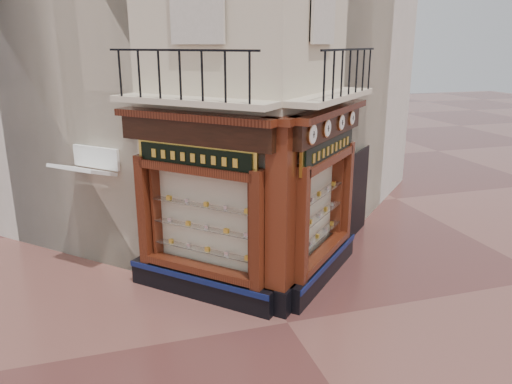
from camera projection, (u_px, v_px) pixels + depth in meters
name	position (u px, v px, depth m)	size (l,w,h in m)	color
ground	(288.00, 323.00, 9.80)	(80.00, 80.00, 0.00)	#532A26
main_building	(213.00, 16.00, 13.72)	(8.00, 8.00, 12.00)	beige
neighbour_left	(118.00, 36.00, 15.44)	(8.00, 8.00, 11.00)	beige
neighbour_right	(270.00, 36.00, 16.83)	(8.00, 8.00, 11.00)	beige
shopfront_left	(199.00, 210.00, 10.27)	(2.86, 2.86, 3.98)	black
shopfront_right	(324.00, 198.00, 11.06)	(2.86, 2.86, 3.98)	black
corner_pilaster	(280.00, 221.00, 9.70)	(0.85, 0.85, 3.98)	black
balcony	(265.00, 98.00, 9.95)	(5.94, 2.97, 1.03)	beige
clock_a	(312.00, 134.00, 9.40)	(0.33, 0.33, 0.41)	#B8753D
clock_b	(327.00, 128.00, 10.08)	(0.30, 0.30, 0.38)	#B8753D
clock_c	(341.00, 122.00, 10.83)	(0.29, 0.29, 0.36)	#B8753D
clock_d	(352.00, 118.00, 11.46)	(0.28, 0.28, 0.34)	#B8753D
awning	(93.00, 272.00, 11.95)	(1.36, 0.82, 0.08)	white
signboard_left	(195.00, 157.00, 9.89)	(2.04, 2.04, 0.54)	gold
signboard_right	(329.00, 148.00, 10.71)	(2.20, 2.20, 0.59)	gold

